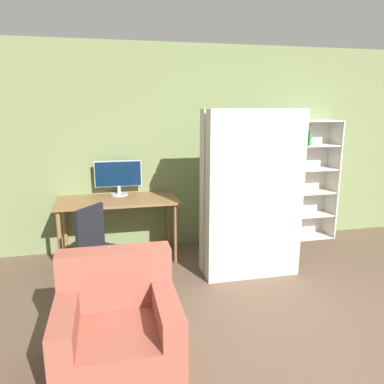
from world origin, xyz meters
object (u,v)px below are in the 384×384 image
Objects in this scene: mattress_far at (247,191)px; armchair at (118,330)px; office_chair at (103,260)px; mattress_near at (255,196)px; monitor at (118,176)px; bookshelf at (299,177)px.

mattress_far reaches higher than armchair.
mattress_near reaches higher than office_chair.
monitor is 1.80m from mattress_near.
bookshelf reaches higher than office_chair.
bookshelf is 1.55m from mattress_near.
armchair is at bearing -140.83° from mattress_near.
monitor is 0.70× the size of armchair.
monitor is 1.33m from office_chair.
bookshelf is at bearing 36.75° from mattress_far.
armchair is at bearing -135.62° from mattress_far.
office_chair is 0.49× the size of mattress_far.
mattress_near reaches higher than monitor.
mattress_near is (-1.11, -1.08, 0.03)m from bookshelf.
mattress_near is 1.00× the size of mattress_far.
mattress_far reaches higher than monitor.
bookshelf is 0.91× the size of mattress_far.
office_chair is 0.49× the size of mattress_near.
office_chair is at bearing -169.52° from mattress_far.
mattress_far is at bearing 90.00° from mattress_near.
monitor is 0.32× the size of mattress_near.
bookshelf reaches higher than monitor.
mattress_near is at bearing -37.09° from monitor.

